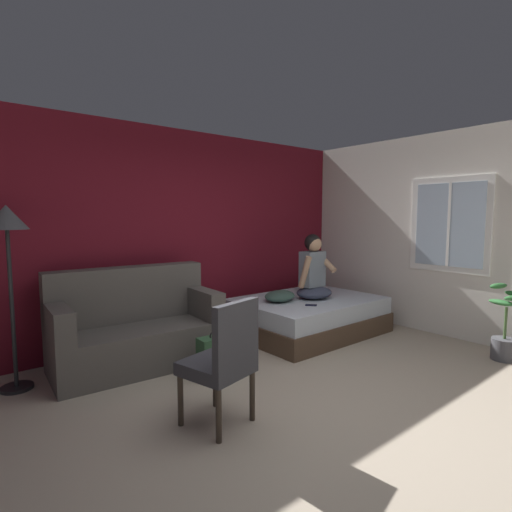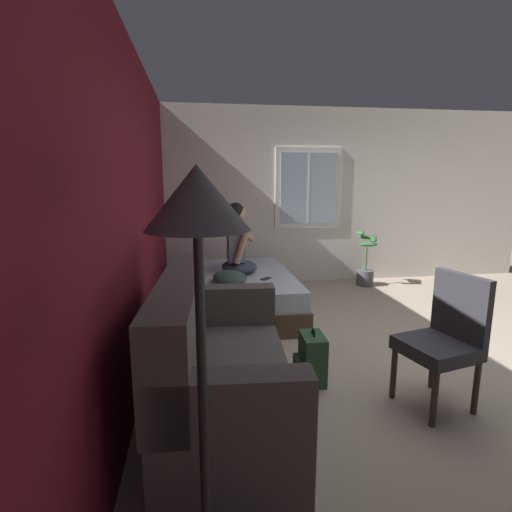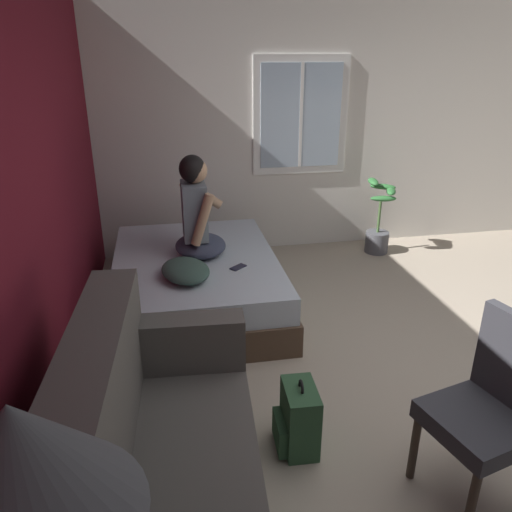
% 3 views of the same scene
% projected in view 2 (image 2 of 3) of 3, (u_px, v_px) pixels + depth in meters
% --- Properties ---
extents(ground_plane, '(40.00, 40.00, 0.00)m').
position_uv_depth(ground_plane, '(427.00, 355.00, 3.78)').
color(ground_plane, tan).
extents(wall_back_accent, '(10.67, 0.16, 2.70)m').
position_uv_depth(wall_back_accent, '(127.00, 217.00, 3.12)').
color(wall_back_accent, maroon).
rests_on(wall_back_accent, ground).
extents(wall_side_with_window, '(0.19, 6.59, 2.70)m').
position_uv_depth(wall_side_with_window, '(330.00, 197.00, 6.35)').
color(wall_side_with_window, silver).
rests_on(wall_side_with_window, ground).
extents(bed, '(1.94, 1.44, 0.48)m').
position_uv_depth(bed, '(235.00, 293.00, 4.97)').
color(bed, '#4C3828').
rests_on(bed, ground).
extents(couch, '(1.75, 0.93, 1.04)m').
position_uv_depth(couch, '(216.00, 370.00, 2.65)').
color(couch, '#514C47').
rests_on(couch, ground).
extents(side_chair, '(0.56, 0.56, 0.98)m').
position_uv_depth(side_chair, '(445.00, 336.00, 2.88)').
color(side_chair, '#382D23').
rests_on(side_chair, ground).
extents(person_seated, '(0.52, 0.45, 0.88)m').
position_uv_depth(person_seated, '(238.00, 245.00, 4.92)').
color(person_seated, '#383D51').
rests_on(person_seated, bed).
extents(backpack, '(0.31, 0.24, 0.46)m').
position_uv_depth(backpack, '(311.00, 359.00, 3.26)').
color(backpack, '#2D5133').
rests_on(backpack, ground).
extents(throw_pillow, '(0.56, 0.48, 0.14)m').
position_uv_depth(throw_pillow, '(230.00, 277.00, 4.48)').
color(throw_pillow, '#385147').
rests_on(throw_pillow, bed).
extents(cell_phone, '(0.14, 0.15, 0.01)m').
position_uv_depth(cell_phone, '(266.00, 279.00, 4.68)').
color(cell_phone, black).
rests_on(cell_phone, bed).
extents(floor_lamp, '(0.36, 0.36, 1.70)m').
position_uv_depth(floor_lamp, '(198.00, 245.00, 1.36)').
color(floor_lamp, black).
rests_on(floor_lamp, ground).
extents(potted_plant, '(0.39, 0.37, 0.85)m').
position_uv_depth(potted_plant, '(366.00, 266.00, 6.17)').
color(potted_plant, '#4C4C51').
rests_on(potted_plant, ground).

